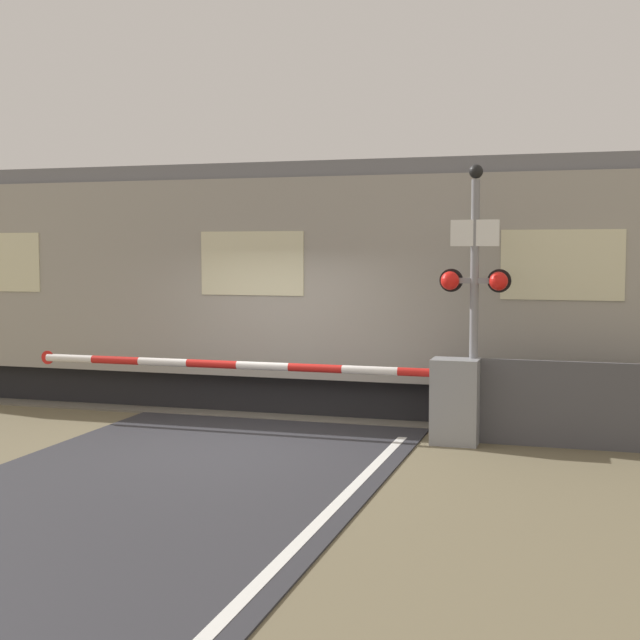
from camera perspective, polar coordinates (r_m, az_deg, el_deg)
ground_plane at (r=11.52m, az=-5.37°, el=-8.00°), size 80.00×80.00×0.00m
track_bed at (r=14.54m, az=-0.49°, el=-5.26°), size 36.00×3.20×0.13m
train at (r=14.49m, az=-2.43°, el=2.32°), size 16.09×2.75×3.78m
crossing_barrier at (r=11.68m, az=5.70°, el=-4.70°), size 6.41×0.44×1.10m
signal_post at (r=11.56m, az=9.85°, el=2.20°), size 0.91×0.26×3.57m
roadside_fence at (r=11.64m, az=17.23°, el=-5.30°), size 2.96×0.06×1.10m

